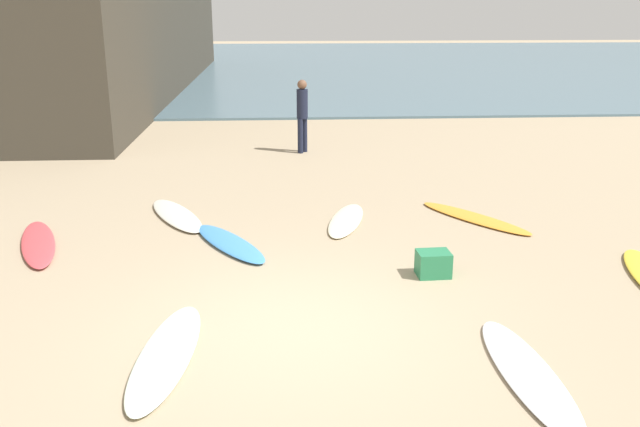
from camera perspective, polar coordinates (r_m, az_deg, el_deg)
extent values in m
plane|color=tan|center=(8.25, -2.10, -9.37)|extent=(120.00, 120.00, 0.00)
cube|color=slate|center=(42.24, -3.35, 12.36)|extent=(120.00, 40.00, 0.08)
ellipsoid|color=#F4EEC6|center=(11.96, 2.19, -0.55)|extent=(1.02, 2.06, 0.06)
ellipsoid|color=#F79E31|center=(12.39, 12.78, -0.34)|extent=(1.77, 2.28, 0.06)
ellipsoid|color=silver|center=(12.46, -11.89, -0.13)|extent=(1.47, 2.26, 0.08)
ellipsoid|color=silver|center=(7.53, 16.99, -12.68)|extent=(0.64, 2.42, 0.07)
ellipsoid|color=white|center=(7.74, -12.73, -11.40)|extent=(0.78, 2.45, 0.08)
ellipsoid|color=#4694E4|center=(10.89, -7.56, -2.46)|extent=(1.51, 2.11, 0.09)
ellipsoid|color=#E34D54|center=(11.68, -22.49, -2.31)|extent=(1.27, 2.41, 0.09)
cylinder|color=#191E33|center=(17.51, -1.30, 6.59)|extent=(0.14, 0.14, 0.87)
cylinder|color=#191E33|center=(17.35, -1.65, 6.48)|extent=(0.14, 0.14, 0.87)
cylinder|color=#191E33|center=(17.30, -1.50, 9.14)|extent=(0.39, 0.39, 0.73)
sphere|color=brown|center=(17.24, -1.51, 10.72)|extent=(0.24, 0.24, 0.24)
cube|color=#287F51|center=(9.73, 9.45, -4.16)|extent=(0.47, 0.38, 0.36)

